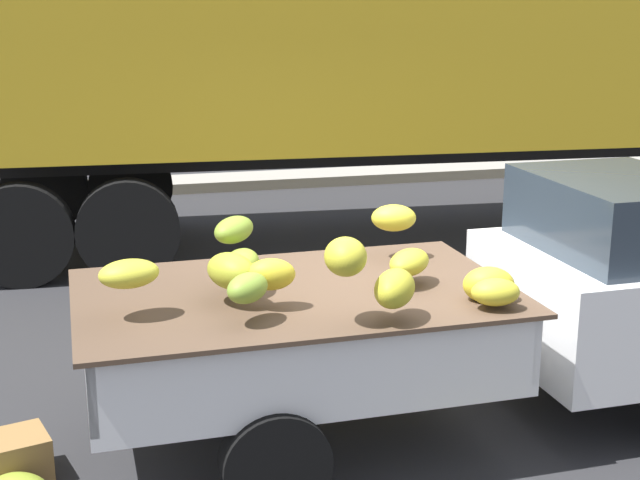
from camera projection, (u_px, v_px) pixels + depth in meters
ground at (386, 411)px, 6.56m from camera, size 220.00×220.00×0.00m
curb_strip at (222, 182)px, 14.33m from camera, size 80.00×0.80×0.16m
pickup_truck at (561, 295)px, 6.35m from camera, size 4.96×1.87×1.70m
semi_trailer at (423, 29)px, 10.77m from camera, size 12.12×3.24×3.95m
produce_crate at (5, 460)px, 5.57m from camera, size 0.60×0.49×0.29m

